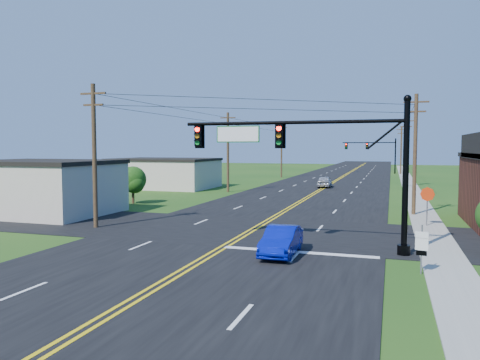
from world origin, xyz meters
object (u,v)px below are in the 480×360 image
(signal_mast_far, at_px, (372,150))
(route_sign, at_px, (422,246))
(signal_mast_main, at_px, (310,154))
(stop_sign, at_px, (427,198))
(blue_car, at_px, (281,241))

(signal_mast_far, distance_m, route_sign, 75.45)
(signal_mast_main, distance_m, signal_mast_far, 72.00)
(route_sign, xyz_separation_m, stop_sign, (1.00, 12.11, 0.67))
(signal_mast_main, height_order, route_sign, signal_mast_main)
(blue_car, xyz_separation_m, route_sign, (6.06, -1.48, 0.50))
(signal_mast_far, bearing_deg, stop_sign, -84.62)
(stop_sign, bearing_deg, signal_mast_main, -104.97)
(blue_car, distance_m, route_sign, 6.26)
(route_sign, bearing_deg, signal_mast_main, 159.85)
(signal_mast_main, bearing_deg, blue_car, -120.33)
(signal_mast_far, bearing_deg, route_sign, -86.24)
(signal_mast_main, relative_size, stop_sign, 4.44)
(blue_car, bearing_deg, signal_mast_main, 58.69)
(blue_car, bearing_deg, route_sign, -14.74)
(stop_sign, bearing_deg, route_sign, -75.51)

